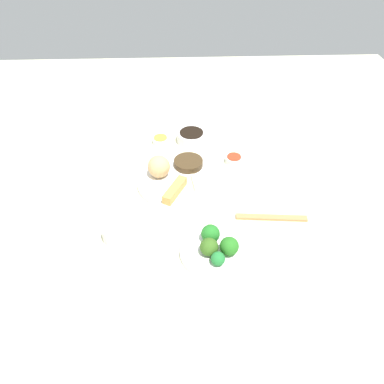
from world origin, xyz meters
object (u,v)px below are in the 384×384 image
broccoli_plate (216,252)px  sauce_ramekin_sweet_and_sour (234,160)px  teacup (113,234)px  sauce_ramekin_hot_mustard (161,141)px  soy_sauce_bowl (191,137)px  main_plate (182,181)px  chopsticks_pair (271,218)px

broccoli_plate → sauce_ramekin_sweet_and_sour: (0.42, -0.10, 0.00)m
broccoli_plate → sauce_ramekin_sweet_and_sour: sauce_ramekin_sweet_and_sour is taller
teacup → sauce_ramekin_hot_mustard: bearing=-14.1°
soy_sauce_bowl → sauce_ramekin_hot_mustard: bearing=91.1°
broccoli_plate → soy_sauce_bowl: bearing=4.6°
sauce_ramekin_hot_mustard → broccoli_plate: bearing=-163.6°
main_plate → broccoli_plate: bearing=-164.2°
sauce_ramekin_hot_mustard → chopsticks_pair: 0.55m
sauce_ramekin_sweet_and_sour → chopsticks_pair: bearing=-164.8°
soy_sauce_bowl → chopsticks_pair: (-0.43, -0.23, -0.02)m
main_plate → sauce_ramekin_hot_mustard: 0.25m
main_plate → chopsticks_pair: (-0.18, -0.27, -0.00)m
broccoli_plate → sauce_ramekin_sweet_and_sour: bearing=-13.7°
main_plate → sauce_ramekin_sweet_and_sour: (0.11, -0.19, 0.00)m
broccoli_plate → sauce_ramekin_hot_mustard: size_ratio=3.24×
main_plate → sauce_ramekin_hot_mustard: bearing=17.2°
broccoli_plate → sauce_ramekin_sweet_and_sour: 0.43m
teacup → chopsticks_pair: size_ratio=0.28×
sauce_ramekin_sweet_and_sour → main_plate: bearing=119.8°
broccoli_plate → chopsticks_pair: bearing=-54.6°
sauce_ramekin_sweet_and_sour → sauce_ramekin_hot_mustard: same height
main_plate → chopsticks_pair: size_ratio=1.38×
soy_sauce_bowl → chopsticks_pair: bearing=-152.2°
main_plate → teacup: 0.32m
teacup → chopsticks_pair: bearing=-81.8°
soy_sauce_bowl → teacup: (-0.49, 0.24, 0.00)m
soy_sauce_bowl → sauce_ramekin_sweet_and_sour: bearing=-133.1°
broccoli_plate → soy_sauce_bowl: (0.56, 0.04, 0.01)m
main_plate → sauce_ramekin_sweet_and_sour: sauce_ramekin_sweet_and_sour is taller
sauce_ramekin_hot_mustard → teacup: teacup is taller
sauce_ramekin_hot_mustard → soy_sauce_bowl: bearing=-88.9°
sauce_ramekin_sweet_and_sour → teacup: size_ratio=1.03×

